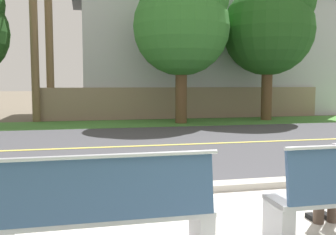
{
  "coord_description": "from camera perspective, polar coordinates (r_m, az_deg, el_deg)",
  "views": [
    {
      "loc": [
        -1.45,
        -2.85,
        1.58
      ],
      "look_at": [
        -0.05,
        3.44,
        1.0
      ],
      "focal_mm": 40.39,
      "sensor_mm": 36.0,
      "label": 1
    }
  ],
  "objects": [
    {
      "name": "shade_tree_centre",
      "position": [
        16.95,
        15.38,
        13.61
      ],
      "size": [
        3.85,
        3.85,
        6.34
      ],
      "color": "brown",
      "rests_on": "ground_plane"
    },
    {
      "name": "bench_left",
      "position": [
        3.41,
        -9.13,
        -14.13
      ],
      "size": [
        1.89,
        0.48,
        1.01
      ],
      "color": "#9EA0A8",
      "rests_on": "ground_plane"
    },
    {
      "name": "street_asphalt",
      "position": [
        9.59,
        -3.66,
        -4.31
      ],
      "size": [
        52.0,
        8.0,
        0.01
      ],
      "primitive_type": "cube",
      "color": "#424247",
      "rests_on": "ground_plane"
    },
    {
      "name": "shade_tree_left",
      "position": [
        15.07,
        2.55,
        14.51
      ],
      "size": [
        3.76,
        3.76,
        6.2
      ],
      "color": "brown",
      "rests_on": "ground_plane"
    },
    {
      "name": "garden_wall",
      "position": [
        17.28,
        2.73,
        2.24
      ],
      "size": [
        13.0,
        0.36,
        1.4
      ],
      "primitive_type": "cube",
      "color": "gray",
      "rests_on": "ground_plane"
    },
    {
      "name": "far_verge_grass",
      "position": [
        14.93,
        -6.87,
        -0.92
      ],
      "size": [
        48.0,
        2.8,
        0.02
      ],
      "primitive_type": "cube",
      "color": "#478438",
      "rests_on": "ground_plane"
    },
    {
      "name": "curb_edge",
      "position": [
        5.61,
        3.0,
        -10.65
      ],
      "size": [
        44.0,
        0.3,
        0.11
      ],
      "primitive_type": "cube",
      "color": "#ADA89E",
      "rests_on": "ground_plane"
    },
    {
      "name": "road_centre_line",
      "position": [
        9.59,
        -3.66,
        -4.28
      ],
      "size": [
        48.0,
        0.14,
        0.01
      ],
      "primitive_type": "cube",
      "color": "#E0CC4C",
      "rests_on": "ground_plane"
    },
    {
      "name": "house_across_street",
      "position": [
        20.88,
        5.03,
        9.83
      ],
      "size": [
        13.57,
        6.91,
        6.47
      ],
      "color": "#B7BCC1",
      "rests_on": "ground_plane"
    },
    {
      "name": "ground_plane",
      "position": [
        11.06,
        -4.86,
        -3.07
      ],
      "size": [
        140.0,
        140.0,
        0.0
      ],
      "primitive_type": "plane",
      "color": "#665B4C"
    }
  ]
}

